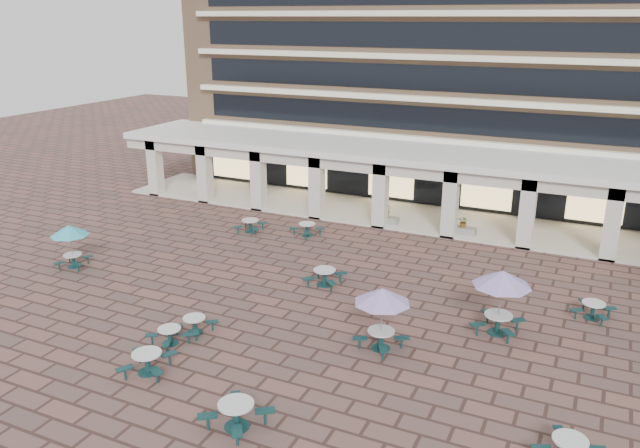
{
  "coord_description": "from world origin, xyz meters",
  "views": [
    {
      "loc": [
        9.85,
        -21.62,
        12.14
      ],
      "look_at": [
        -1.7,
        3.0,
        3.05
      ],
      "focal_mm": 35.0,
      "sensor_mm": 36.0,
      "label": 1
    }
  ],
  "objects_px": {
    "picnic_table_0": "(170,334)",
    "picnic_table_2": "(236,413)",
    "picnic_table_1": "(194,323)",
    "planter_left": "(386,216)",
    "planter_right": "(463,228)"
  },
  "relations": [
    {
      "from": "planter_left",
      "to": "planter_right",
      "type": "xyz_separation_m",
      "value": [
        4.71,
        0.0,
        -0.1
      ]
    },
    {
      "from": "picnic_table_2",
      "to": "planter_left",
      "type": "xyz_separation_m",
      "value": [
        -2.41,
        20.78,
        0.04
      ]
    },
    {
      "from": "picnic_table_0",
      "to": "picnic_table_2",
      "type": "relative_size",
      "value": 0.83
    },
    {
      "from": "picnic_table_0",
      "to": "picnic_table_1",
      "type": "xyz_separation_m",
      "value": [
        0.33,
        1.15,
        0.01
      ]
    },
    {
      "from": "picnic_table_1",
      "to": "picnic_table_0",
      "type": "bearing_deg",
      "value": -100.74
    },
    {
      "from": "planter_right",
      "to": "picnic_table_2",
      "type": "bearing_deg",
      "value": -96.31
    },
    {
      "from": "planter_left",
      "to": "picnic_table_1",
      "type": "bearing_deg",
      "value": -98.38
    },
    {
      "from": "picnic_table_0",
      "to": "picnic_table_2",
      "type": "xyz_separation_m",
      "value": [
        5.15,
        -3.31,
        0.11
      ]
    },
    {
      "from": "planter_left",
      "to": "planter_right",
      "type": "height_order",
      "value": "planter_left"
    },
    {
      "from": "picnic_table_1",
      "to": "planter_right",
      "type": "bearing_deg",
      "value": 71.64
    },
    {
      "from": "picnic_table_1",
      "to": "planter_left",
      "type": "bearing_deg",
      "value": 86.82
    },
    {
      "from": "picnic_table_0",
      "to": "picnic_table_2",
      "type": "height_order",
      "value": "picnic_table_2"
    },
    {
      "from": "picnic_table_0",
      "to": "planter_right",
      "type": "distance_m",
      "value": 18.99
    },
    {
      "from": "picnic_table_0",
      "to": "picnic_table_2",
      "type": "bearing_deg",
      "value": -15.59
    },
    {
      "from": "picnic_table_1",
      "to": "picnic_table_2",
      "type": "distance_m",
      "value": 6.57
    }
  ]
}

